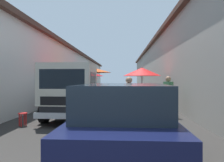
{
  "coord_description": "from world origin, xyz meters",
  "views": [
    {
      "loc": [
        -1.12,
        -0.82,
        1.54
      ],
      "look_at": [
        8.01,
        -0.37,
        1.48
      ],
      "focal_mm": 35.45,
      "sensor_mm": 36.0,
      "label": 1
    }
  ],
  "objects_px": {
    "fruit_stall_near_right": "(80,76)",
    "parked_scooter": "(135,96)",
    "hatchback_car": "(123,121)",
    "vendor_in_shade": "(168,93)",
    "plastic_stool": "(23,116)",
    "vendor_by_crates": "(129,98)",
    "fruit_stall_far_left": "(91,74)",
    "delivery_truck": "(74,93)",
    "fruit_stall_mid_lane": "(83,79)",
    "fruit_stall_far_right": "(142,76)"
  },
  "relations": [
    {
      "from": "plastic_stool",
      "to": "vendor_by_crates",
      "type": "bearing_deg",
      "value": -88.37
    },
    {
      "from": "fruit_stall_far_left",
      "to": "delivery_truck",
      "type": "distance_m",
      "value": 6.15
    },
    {
      "from": "delivery_truck",
      "to": "vendor_by_crates",
      "type": "relative_size",
      "value": 3.07
    },
    {
      "from": "fruit_stall_far_left",
      "to": "fruit_stall_near_right",
      "type": "xyz_separation_m",
      "value": [
        -2.43,
        0.25,
        -0.17
      ]
    },
    {
      "from": "fruit_stall_mid_lane",
      "to": "vendor_by_crates",
      "type": "xyz_separation_m",
      "value": [
        -10.8,
        -3.51,
        -0.66
      ]
    },
    {
      "from": "fruit_stall_far_left",
      "to": "fruit_stall_far_right",
      "type": "relative_size",
      "value": 1.15
    },
    {
      "from": "vendor_by_crates",
      "to": "delivery_truck",
      "type": "bearing_deg",
      "value": 62.1
    },
    {
      "from": "fruit_stall_mid_lane",
      "to": "vendor_by_crates",
      "type": "relative_size",
      "value": 1.55
    },
    {
      "from": "fruit_stall_near_right",
      "to": "hatchback_car",
      "type": "bearing_deg",
      "value": -163.01
    },
    {
      "from": "fruit_stall_far_right",
      "to": "plastic_stool",
      "type": "xyz_separation_m",
      "value": [
        -5.76,
        4.43,
        -1.4
      ]
    },
    {
      "from": "fruit_stall_mid_lane",
      "to": "vendor_by_crates",
      "type": "bearing_deg",
      "value": -161.98
    },
    {
      "from": "fruit_stall_far_left",
      "to": "vendor_by_crates",
      "type": "height_order",
      "value": "fruit_stall_far_left"
    },
    {
      "from": "hatchback_car",
      "to": "delivery_truck",
      "type": "xyz_separation_m",
      "value": [
        4.06,
        1.87,
        0.3
      ]
    },
    {
      "from": "vendor_by_crates",
      "to": "plastic_stool",
      "type": "relative_size",
      "value": 3.73
    },
    {
      "from": "delivery_truck",
      "to": "plastic_stool",
      "type": "bearing_deg",
      "value": 129.92
    },
    {
      "from": "parked_scooter",
      "to": "fruit_stall_near_right",
      "type": "bearing_deg",
      "value": 134.01
    },
    {
      "from": "fruit_stall_far_right",
      "to": "delivery_truck",
      "type": "height_order",
      "value": "fruit_stall_far_right"
    },
    {
      "from": "vendor_by_crates",
      "to": "vendor_in_shade",
      "type": "height_order",
      "value": "vendor_in_shade"
    },
    {
      "from": "vendor_by_crates",
      "to": "vendor_in_shade",
      "type": "xyz_separation_m",
      "value": [
        2.1,
        -1.69,
        0.04
      ]
    },
    {
      "from": "hatchback_car",
      "to": "vendor_by_crates",
      "type": "bearing_deg",
      "value": -3.86
    },
    {
      "from": "fruit_stall_near_right",
      "to": "parked_scooter",
      "type": "height_order",
      "value": "fruit_stall_near_right"
    },
    {
      "from": "fruit_stall_far_right",
      "to": "plastic_stool",
      "type": "relative_size",
      "value": 5.3
    },
    {
      "from": "fruit_stall_mid_lane",
      "to": "hatchback_car",
      "type": "height_order",
      "value": "fruit_stall_mid_lane"
    },
    {
      "from": "fruit_stall_near_right",
      "to": "parked_scooter",
      "type": "relative_size",
      "value": 1.55
    },
    {
      "from": "delivery_truck",
      "to": "plastic_stool",
      "type": "relative_size",
      "value": 11.45
    },
    {
      "from": "hatchback_car",
      "to": "plastic_stool",
      "type": "relative_size",
      "value": 9.05
    },
    {
      "from": "fruit_stall_mid_lane",
      "to": "parked_scooter",
      "type": "bearing_deg",
      "value": -125.94
    },
    {
      "from": "fruit_stall_far_left",
      "to": "vendor_by_crates",
      "type": "xyz_separation_m",
      "value": [
        -7.18,
        -2.31,
        -0.95
      ]
    },
    {
      "from": "fruit_stall_far_left",
      "to": "parked_scooter",
      "type": "xyz_separation_m",
      "value": [
        0.63,
        -2.92,
        -1.44
      ]
    },
    {
      "from": "fruit_stall_far_right",
      "to": "plastic_stool",
      "type": "distance_m",
      "value": 7.4
    },
    {
      "from": "delivery_truck",
      "to": "vendor_in_shade",
      "type": "distance_m",
      "value": 3.89
    },
    {
      "from": "hatchback_car",
      "to": "vendor_in_shade",
      "type": "xyz_separation_m",
      "value": [
        5.06,
        -1.89,
        0.24
      ]
    },
    {
      "from": "fruit_stall_near_right",
      "to": "vendor_in_shade",
      "type": "xyz_separation_m",
      "value": [
        -2.65,
        -4.24,
        -0.74
      ]
    },
    {
      "from": "fruit_stall_far_right",
      "to": "delivery_truck",
      "type": "relative_size",
      "value": 0.46
    },
    {
      "from": "fruit_stall_mid_lane",
      "to": "vendor_by_crates",
      "type": "distance_m",
      "value": 11.38
    },
    {
      "from": "fruit_stall_mid_lane",
      "to": "fruit_stall_near_right",
      "type": "xyz_separation_m",
      "value": [
        -6.05,
        -0.96,
        0.12
      ]
    },
    {
      "from": "fruit_stall_mid_lane",
      "to": "fruit_stall_far_right",
      "type": "height_order",
      "value": "fruit_stall_far_right"
    },
    {
      "from": "fruit_stall_far_left",
      "to": "vendor_by_crates",
      "type": "distance_m",
      "value": 7.6
    },
    {
      "from": "fruit_stall_far_right",
      "to": "parked_scooter",
      "type": "height_order",
      "value": "fruit_stall_far_right"
    },
    {
      "from": "fruit_stall_far_right",
      "to": "plastic_stool",
      "type": "bearing_deg",
      "value": 142.47
    },
    {
      "from": "fruit_stall_mid_lane",
      "to": "vendor_in_shade",
      "type": "xyz_separation_m",
      "value": [
        -8.7,
        -5.2,
        -0.62
      ]
    },
    {
      "from": "hatchback_car",
      "to": "fruit_stall_far_left",
      "type": "bearing_deg",
      "value": 11.75
    },
    {
      "from": "parked_scooter",
      "to": "plastic_stool",
      "type": "bearing_deg",
      "value": 152.54
    },
    {
      "from": "hatchback_car",
      "to": "delivery_truck",
      "type": "relative_size",
      "value": 0.79
    },
    {
      "from": "parked_scooter",
      "to": "plastic_stool",
      "type": "distance_m",
      "value": 8.91
    },
    {
      "from": "fruit_stall_far_right",
      "to": "plastic_stool",
      "type": "height_order",
      "value": "fruit_stall_far_right"
    },
    {
      "from": "parked_scooter",
      "to": "plastic_stool",
      "type": "xyz_separation_m",
      "value": [
        -7.91,
        4.11,
        -0.12
      ]
    },
    {
      "from": "fruit_stall_mid_lane",
      "to": "plastic_stool",
      "type": "xyz_separation_m",
      "value": [
        -10.9,
        -0.01,
        -1.27
      ]
    },
    {
      "from": "fruit_stall_far_right",
      "to": "vendor_by_crates",
      "type": "relative_size",
      "value": 1.42
    },
    {
      "from": "plastic_stool",
      "to": "vendor_in_shade",
      "type": "bearing_deg",
      "value": -67.0
    }
  ]
}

